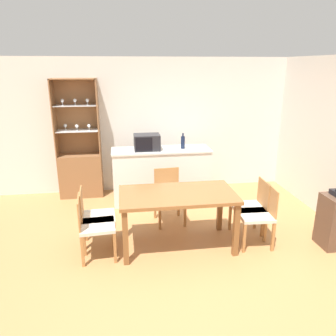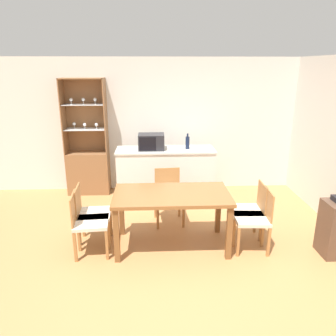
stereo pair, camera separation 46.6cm
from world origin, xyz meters
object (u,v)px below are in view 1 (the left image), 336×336
at_px(display_cabinet, 80,165).
at_px(dining_table, 177,200).
at_px(dining_chair_side_right_far, 251,207).
at_px(dining_chair_side_left_far, 95,217).
at_px(microwave, 147,142).
at_px(dining_chair_head_far, 169,195).
at_px(dining_chair_side_left_near, 94,226).
at_px(dining_chair_side_right_near, 258,215).
at_px(wine_bottle, 183,142).

distance_m(display_cabinet, dining_table, 2.58).
distance_m(display_cabinet, dining_chair_side_right_far, 3.26).
xyz_separation_m(dining_chair_side_left_far, microwave, (0.83, 1.48, 0.67)).
xyz_separation_m(dining_chair_head_far, dining_chair_side_left_near, (-1.10, -0.88, 0.00)).
xyz_separation_m(display_cabinet, dining_chair_side_left_far, (0.39, -1.98, -0.16)).
bearing_deg(dining_chair_side_right_far, dining_chair_side_left_far, 92.24).
height_order(dining_chair_side_right_near, wine_bottle, wine_bottle).
relative_size(display_cabinet, dining_chair_side_left_near, 2.59).
distance_m(dining_chair_side_right_near, wine_bottle, 1.99).
bearing_deg(dining_chair_head_far, wine_bottle, -118.27).
bearing_deg(dining_chair_side_left_near, wine_bottle, 135.36).
relative_size(dining_chair_head_far, dining_chair_side_left_far, 1.00).
height_order(dining_chair_head_far, dining_chair_side_left_near, same).
distance_m(dining_table, dining_chair_side_right_far, 1.13).
bearing_deg(display_cabinet, dining_chair_head_far, -42.19).
bearing_deg(dining_chair_head_far, microwave, -77.26).
bearing_deg(wine_bottle, dining_chair_side_right_far, -63.84).
height_order(dining_table, microwave, microwave).
bearing_deg(dining_chair_head_far, dining_chair_side_right_far, 145.95).
xyz_separation_m(dining_table, dining_chair_side_right_near, (1.10, -0.13, -0.23)).
relative_size(dining_table, wine_bottle, 5.53).
height_order(dining_chair_head_far, wine_bottle, wine_bottle).
relative_size(dining_chair_side_left_far, microwave, 1.88).
bearing_deg(dining_chair_head_far, dining_chair_side_left_far, 25.08).
height_order(dining_table, dining_chair_side_right_far, dining_chair_side_right_far).
height_order(dining_chair_side_right_far, dining_chair_side_left_near, same).
distance_m(dining_chair_side_right_far, microwave, 2.12).
xyz_separation_m(dining_table, dining_chair_side_left_near, (-1.10, -0.13, -0.23)).
bearing_deg(wine_bottle, dining_table, -103.08).
bearing_deg(dining_chair_side_right_near, dining_table, 86.72).
bearing_deg(display_cabinet, dining_chair_side_right_far, -37.28).
bearing_deg(display_cabinet, dining_chair_side_left_near, -80.01).
bearing_deg(dining_chair_head_far, dining_table, 85.69).
distance_m(dining_chair_side_left_near, wine_bottle, 2.37).
xyz_separation_m(dining_table, dining_chair_head_far, (-0.00, 0.75, -0.23)).
bearing_deg(display_cabinet, wine_bottle, -14.79).
relative_size(microwave, wine_bottle, 1.61).
relative_size(dining_chair_side_left_far, dining_chair_side_left_near, 1.00).
bearing_deg(wine_bottle, dining_chair_side_left_near, -130.36).
relative_size(dining_chair_side_right_far, dining_chair_side_right_near, 1.00).
height_order(dining_chair_side_left_near, microwave, microwave).
bearing_deg(wine_bottle, microwave, -179.46).
height_order(dining_chair_side_left_far, dining_chair_side_right_near, same).
xyz_separation_m(dining_chair_side_left_near, wine_bottle, (1.47, 1.73, 0.65)).
xyz_separation_m(dining_chair_side_right_near, microwave, (-1.37, 1.73, 0.67)).
xyz_separation_m(dining_table, microwave, (-0.27, 1.60, 0.44)).
distance_m(dining_chair_side_right_near, microwave, 2.30).
distance_m(dining_chair_side_right_far, wine_bottle, 1.77).
bearing_deg(microwave, dining_chair_side_right_far, -47.13).
distance_m(dining_chair_side_left_near, dining_chair_side_right_near, 2.20).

